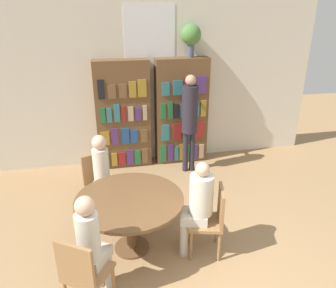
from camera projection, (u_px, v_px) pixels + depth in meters
The scene contains 12 objects.
wall_back at pixel (150, 84), 6.12m from camera, with size 6.40×0.07×3.00m.
bookshelf_left at pixel (123, 115), 6.04m from camera, with size 0.98×0.34×2.01m.
bookshelf_right at pixel (181, 112), 6.24m from camera, with size 0.98×0.34×2.01m.
flower_vase at pixel (191, 36), 5.74m from camera, with size 0.36×0.36×0.57m.
reading_table at pixel (130, 206), 3.95m from camera, with size 1.31×1.31×0.74m.
chair_near_camera at pixel (83, 272), 3.15m from camera, with size 0.55×0.55×0.90m.
chair_left_side at pixel (99, 181), 4.76m from camera, with size 0.52×0.52×0.90m.
chair_far_side at pixel (212, 217), 3.95m from camera, with size 0.49×0.49×0.90m.
seated_reader_left at pixel (103, 174), 4.54m from camera, with size 0.32×0.38×1.27m.
seated_reader_right at pixel (198, 203), 3.88m from camera, with size 0.41×0.35×1.24m.
seated_reader_back at pixel (92, 243), 3.22m from camera, with size 0.37×0.39×1.26m.
librarian_standing at pixel (190, 115), 5.76m from camera, with size 0.28×0.55×1.80m.
Camera 1 is at (-0.90, -2.01, 2.86)m, focal length 35.00 mm.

